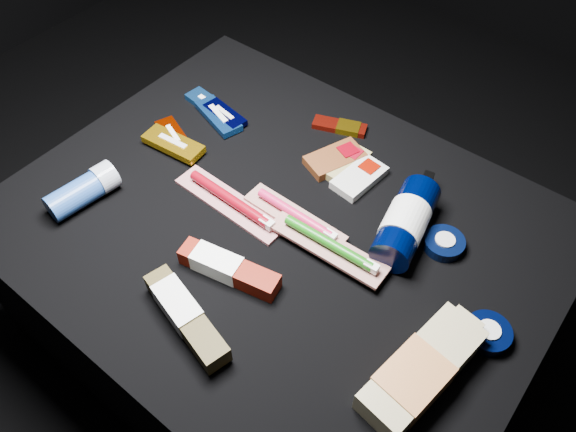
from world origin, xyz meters
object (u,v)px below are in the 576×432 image
Objects in this scene: bodywash_bottle at (420,372)px; deodorant_stick at (84,190)px; lotion_bottle at (406,222)px; toothpaste_carton_red at (225,267)px.

deodorant_stick reaches higher than bodywash_bottle.
lotion_bottle reaches higher than deodorant_stick.
lotion_bottle is at bearing 133.44° from bodywash_bottle.
lotion_bottle is at bearing 37.57° from deodorant_stick.
bodywash_bottle reaches higher than toothpaste_carton_red.
bodywash_bottle is (0.16, -0.22, -0.01)m from lotion_bottle.
deodorant_stick is at bearing -165.45° from bodywash_bottle.
bodywash_bottle is at bearing -5.49° from toothpaste_carton_red.
toothpaste_carton_red is at bearing 14.57° from deodorant_stick.
toothpaste_carton_red is at bearing -138.56° from lotion_bottle.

